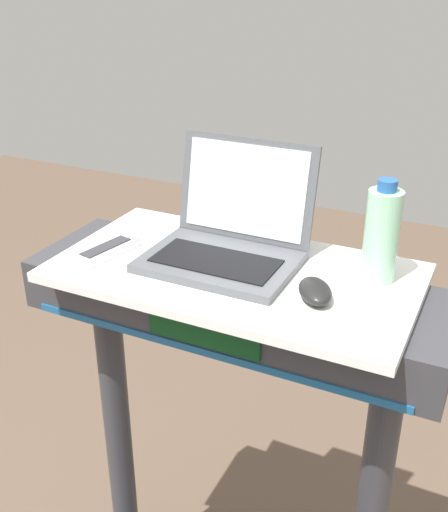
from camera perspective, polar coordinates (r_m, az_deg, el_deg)
desk_board at (r=1.28m, az=0.97°, el=-1.54°), size 0.74×0.41×0.02m
laptop at (r=1.30m, az=0.41°, el=1.74°), size 0.31×0.27×0.24m
computer_mouse at (r=1.17m, az=8.38°, el=-3.21°), size 0.10×0.12×0.03m
water_bottle at (r=1.23m, az=14.30°, el=1.90°), size 0.07×0.07×0.21m
tv_remote at (r=1.35m, az=-10.79°, el=0.45°), size 0.08×0.17×0.02m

